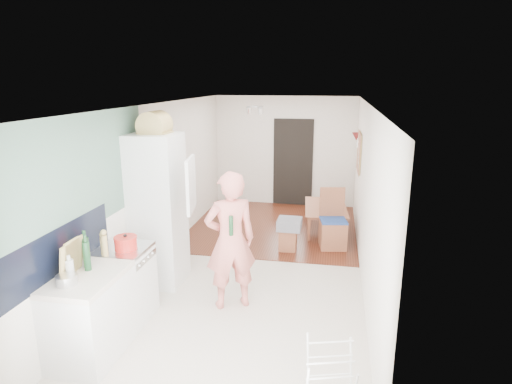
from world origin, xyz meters
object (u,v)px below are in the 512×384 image
(dining_table, at_px, (327,221))
(dining_chair, at_px, (333,219))
(person, at_px, (230,229))
(stool, at_px, (288,240))

(dining_table, xyz_separation_m, dining_chair, (0.13, -0.85, 0.31))
(person, relative_size, dining_table, 1.78)
(person, distance_m, stool, 2.22)
(person, xyz_separation_m, stool, (0.51, 1.98, -0.87))
(person, height_order, dining_chair, person)
(dining_table, xyz_separation_m, stool, (-0.62, -1.11, -0.02))
(dining_chair, height_order, stool, dining_chair)
(dining_chair, relative_size, stool, 2.73)
(dining_chair, distance_m, stool, 0.86)
(dining_table, distance_m, dining_chair, 0.92)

